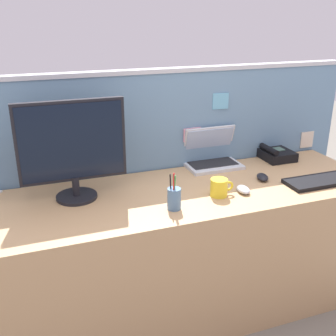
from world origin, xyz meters
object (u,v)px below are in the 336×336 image
object	(u,v)px
keyboard_main	(322,181)
coffee_mug	(219,187)
desktop_monitor	(72,147)
pen_cup	(174,198)
computer_mouse_left_hand	(243,190)
laptop	(211,155)
desk_phone	(276,154)
computer_mouse_right_hand	(262,177)

from	to	relation	value
keyboard_main	coffee_mug	xyz separation A→B (m)	(-0.61, 0.04, 0.03)
desktop_monitor	pen_cup	xyz separation A→B (m)	(0.42, -0.29, -0.21)
desktop_monitor	computer_mouse_left_hand	size ratio (longest dim) A/B	5.21
desktop_monitor	coffee_mug	bearing A→B (deg)	-18.34
coffee_mug	laptop	bearing A→B (deg)	70.13
desk_phone	keyboard_main	distance (m)	0.41
pen_cup	computer_mouse_left_hand	bearing A→B (deg)	7.80
computer_mouse_left_hand	laptop	bearing A→B (deg)	93.89
pen_cup	coffee_mug	world-z (taller)	pen_cup
desk_phone	coffee_mug	distance (m)	0.69
pen_cup	desktop_monitor	bearing A→B (deg)	145.21
computer_mouse_left_hand	pen_cup	world-z (taller)	pen_cup
laptop	keyboard_main	bearing A→B (deg)	-45.13
keyboard_main	computer_mouse_left_hand	size ratio (longest dim) A/B	4.20
computer_mouse_left_hand	coffee_mug	distance (m)	0.14
computer_mouse_left_hand	pen_cup	distance (m)	0.41
desk_phone	coffee_mug	xyz separation A→B (m)	(-0.58, -0.36, 0.01)
computer_mouse_right_hand	pen_cup	distance (m)	0.61
keyboard_main	computer_mouse_left_hand	xyz separation A→B (m)	(-0.47, 0.03, 0.01)
desk_phone	coffee_mug	bearing A→B (deg)	-147.99
keyboard_main	pen_cup	xyz separation A→B (m)	(-0.87, -0.02, 0.04)
coffee_mug	computer_mouse_right_hand	bearing A→B (deg)	18.15
laptop	computer_mouse_right_hand	world-z (taller)	laptop
keyboard_main	computer_mouse_left_hand	distance (m)	0.47
computer_mouse_left_hand	coffee_mug	size ratio (longest dim) A/B	0.79
desk_phone	pen_cup	distance (m)	0.95
desktop_monitor	desk_phone	size ratio (longest dim) A/B	2.81
laptop	desk_phone	world-z (taller)	laptop
desktop_monitor	coffee_mug	distance (m)	0.76
desktop_monitor	computer_mouse_left_hand	bearing A→B (deg)	-15.92
keyboard_main	coffee_mug	bearing A→B (deg)	176.02
computer_mouse_right_hand	pen_cup	world-z (taller)	pen_cup
desktop_monitor	pen_cup	bearing A→B (deg)	-34.79
desk_phone	computer_mouse_right_hand	xyz separation A→B (m)	(-0.26, -0.26, -0.02)
keyboard_main	computer_mouse_right_hand	distance (m)	0.32
desktop_monitor	desk_phone	xyz separation A→B (m)	(1.27, 0.14, -0.24)
desk_phone	pen_cup	bearing A→B (deg)	-153.37
desktop_monitor	keyboard_main	xyz separation A→B (m)	(1.29, -0.27, -0.26)
laptop	computer_mouse_left_hand	xyz separation A→B (m)	(-0.02, -0.42, -0.05)
laptop	coffee_mug	size ratio (longest dim) A/B	2.56
coffee_mug	desktop_monitor	bearing A→B (deg)	161.66
desktop_monitor	computer_mouse_left_hand	distance (m)	0.89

